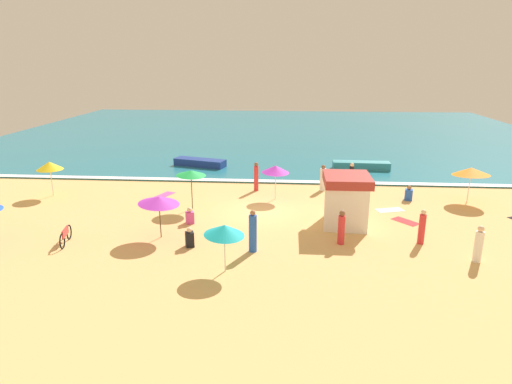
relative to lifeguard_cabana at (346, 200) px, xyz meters
name	(u,v)px	position (x,y,z in m)	size (l,w,h in m)	color
ground_plane	(260,212)	(-4.48, 1.65, -1.35)	(60.00, 60.00, 0.00)	#E5B26B
ocean_water	(276,132)	(-4.48, 29.65, -1.30)	(60.00, 44.00, 0.10)	teal
wave_breaker_foam	(266,181)	(-4.48, 7.95, -1.24)	(57.00, 0.70, 0.01)	white
lifeguard_cabana	(346,200)	(0.00, 0.00, 0.00)	(2.32, 2.56, 2.63)	white
beach_umbrella_0	(50,166)	(-17.56, 3.77, 0.57)	(2.16, 2.16, 2.18)	silver
beach_umbrella_1	(471,171)	(7.74, 4.46, 0.53)	(2.95, 2.96, 2.17)	silver
beach_umbrella_2	(276,169)	(-3.72, 4.17, 0.52)	(2.30, 2.30, 2.13)	silver
beach_umbrella_3	(159,200)	(-8.95, -2.38, 0.51)	(2.45, 2.44, 2.11)	#4C3823
beach_umbrella_4	(191,173)	(-8.37, 1.98, 0.74)	(2.24, 2.23, 2.28)	#4C3823
beach_umbrella_6	(224,230)	(-5.38, -5.69, 0.42)	(2.23, 2.22, 2.05)	silver
parked_bicycle	(66,236)	(-13.12, -3.43, -0.97)	(0.42, 1.80, 0.76)	black
beachgoer_0	(253,232)	(-4.43, -3.67, -0.44)	(0.44, 0.44, 1.92)	blue
beachgoer_1	(341,228)	(-0.46, -2.53, -0.56)	(0.32, 0.32, 1.63)	red
beachgoer_2	(351,178)	(1.08, 6.22, -0.44)	(0.38, 0.38, 1.87)	black
beachgoer_3	(190,238)	(-7.33, -3.36, -0.94)	(0.48, 0.48, 0.92)	black
beachgoer_4	(479,245)	(5.04, -4.00, -0.58)	(0.43, 0.43, 1.61)	white
beachgoer_5	(323,179)	(-0.72, 6.22, -0.55)	(0.41, 0.41, 1.70)	white
beachgoer_6	(256,177)	(-5.01, 5.88, -0.43)	(0.36, 0.36, 1.87)	red
beachgoer_7	(409,194)	(4.32, 4.55, -0.96)	(0.53, 0.53, 0.91)	blue
beachgoer_8	(190,216)	(-7.99, -0.38, -0.98)	(0.51, 0.51, 0.86)	#D84CA5
beachgoer_9	(422,227)	(3.22, -2.20, -0.56)	(0.43, 0.43, 1.65)	red
beach_towel_0	(405,221)	(3.25, 0.73, -1.34)	(1.44, 1.52, 0.01)	red
beach_towel_1	(390,210)	(2.82, 2.55, -1.34)	(1.69, 1.15, 0.01)	white
beach_towel_2	(164,195)	(-10.71, 4.37, -1.34)	(1.21, 1.73, 0.01)	#D84CA5
small_boat_0	(200,162)	(-9.93, 12.05, -0.97)	(4.25, 2.28, 0.56)	navy
small_boat_1	(361,165)	(2.57, 11.96, -0.95)	(4.32, 1.17, 0.58)	teal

